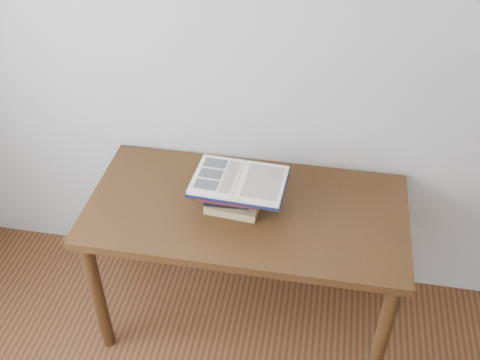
# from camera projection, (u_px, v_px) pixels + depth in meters

# --- Properties ---
(desk) EXTENTS (1.38, 0.69, 0.74)m
(desk) POSITION_uv_depth(u_px,v_px,m) (246.00, 224.00, 2.49)
(desk) COLOR #3F290F
(desk) RESTS_ON ground
(book_stack) EXTENTS (0.27, 0.20, 0.13)m
(book_stack) POSITION_uv_depth(u_px,v_px,m) (231.00, 193.00, 2.40)
(book_stack) COLOR olive
(book_stack) RESTS_ON desk
(open_book) EXTENTS (0.40, 0.29, 0.03)m
(open_book) POSITION_uv_depth(u_px,v_px,m) (239.00, 181.00, 2.34)
(open_book) COLOR black
(open_book) RESTS_ON book_stack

